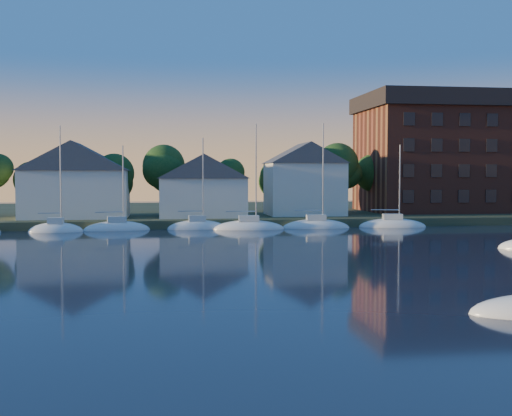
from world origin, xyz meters
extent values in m
plane|color=black|center=(0.00, 0.00, 0.00)|extent=(260.00, 260.00, 0.00)
cube|color=#333C23|center=(0.00, 75.00, 0.00)|extent=(160.00, 50.00, 2.00)
cube|color=brown|center=(0.00, 52.00, 0.00)|extent=(120.00, 3.00, 1.00)
cube|color=silver|center=(-22.00, 58.00, 4.00)|extent=(13.00, 9.00, 6.00)
cube|color=silver|center=(-6.00, 57.00, 3.50)|extent=(11.00, 8.00, 5.00)
cube|color=silver|center=(8.00, 59.00, 4.50)|extent=(10.00, 8.00, 7.00)
cube|color=brown|center=(34.00, 65.00, 8.50)|extent=(30.00, 16.00, 15.00)
cube|color=black|center=(34.00, 65.00, 17.20)|extent=(31.00, 17.00, 2.40)
cylinder|color=#3B251A|center=(-26.00, 63.00, 2.75)|extent=(0.50, 0.50, 3.50)
sphere|color=#183B15|center=(-26.00, 63.00, 7.20)|extent=(5.40, 5.40, 5.40)
cylinder|color=#3B251A|center=(-18.00, 63.00, 2.75)|extent=(0.50, 0.50, 3.50)
sphere|color=#183B15|center=(-18.00, 63.00, 7.20)|extent=(5.40, 5.40, 5.40)
cylinder|color=#3B251A|center=(-10.00, 63.00, 2.75)|extent=(0.50, 0.50, 3.50)
sphere|color=#183B15|center=(-10.00, 63.00, 7.20)|extent=(5.40, 5.40, 5.40)
cylinder|color=#3B251A|center=(-2.00, 63.00, 2.75)|extent=(0.50, 0.50, 3.50)
sphere|color=#183B15|center=(-2.00, 63.00, 7.20)|extent=(5.40, 5.40, 5.40)
cylinder|color=#3B251A|center=(6.00, 63.00, 2.75)|extent=(0.50, 0.50, 3.50)
sphere|color=#183B15|center=(6.00, 63.00, 7.20)|extent=(5.40, 5.40, 5.40)
cylinder|color=#3B251A|center=(14.00, 63.00, 2.75)|extent=(0.50, 0.50, 3.50)
sphere|color=#183B15|center=(14.00, 63.00, 7.20)|extent=(5.40, 5.40, 5.40)
cylinder|color=#3B251A|center=(22.00, 63.00, 2.75)|extent=(0.50, 0.50, 3.50)
sphere|color=#183B15|center=(22.00, 63.00, 7.20)|extent=(5.40, 5.40, 5.40)
cylinder|color=#3B251A|center=(30.00, 63.00, 2.75)|extent=(0.50, 0.50, 3.50)
sphere|color=#183B15|center=(30.00, 63.00, 7.20)|extent=(5.40, 5.40, 5.40)
cylinder|color=#3B251A|center=(38.00, 63.00, 2.75)|extent=(0.50, 0.50, 3.50)
sphere|color=#183B15|center=(38.00, 63.00, 7.20)|extent=(5.40, 5.40, 5.40)
ellipsoid|color=white|center=(-24.00, 49.00, 0.00)|extent=(7.50, 2.40, 2.20)
cube|color=silver|center=(-24.00, 49.00, 1.30)|extent=(2.10, 1.32, 0.70)
cylinder|color=#A5A8AD|center=(-23.25, 49.00, 5.95)|extent=(0.16, 0.16, 10.00)
cylinder|color=#A5A8AD|center=(-24.82, 49.00, 2.15)|extent=(3.15, 0.12, 0.12)
ellipsoid|color=white|center=(-16.00, 49.00, 0.00)|extent=(7.50, 2.40, 2.20)
cube|color=silver|center=(-16.00, 49.00, 1.30)|extent=(2.10, 1.32, 0.70)
cylinder|color=#A5A8AD|center=(-15.25, 49.00, 5.95)|extent=(0.16, 0.16, 10.00)
cylinder|color=#A5A8AD|center=(-16.82, 49.00, 2.15)|extent=(3.15, 0.12, 0.12)
ellipsoid|color=white|center=(-8.00, 49.00, 0.00)|extent=(7.50, 2.40, 2.20)
cube|color=silver|center=(-8.00, 49.00, 1.30)|extent=(2.10, 1.32, 0.70)
cylinder|color=#A5A8AD|center=(-7.25, 49.00, 5.95)|extent=(0.16, 0.16, 10.00)
cylinder|color=#A5A8AD|center=(-8.82, 49.00, 2.15)|extent=(3.15, 0.12, 0.12)
ellipsoid|color=white|center=(0.00, 49.00, 0.00)|extent=(7.50, 2.40, 2.20)
cube|color=silver|center=(0.00, 49.00, 1.30)|extent=(2.10, 1.32, 0.70)
cylinder|color=#A5A8AD|center=(0.75, 49.00, 5.95)|extent=(0.16, 0.16, 10.00)
cylinder|color=#A5A8AD|center=(-0.82, 49.00, 2.15)|extent=(3.15, 0.12, 0.12)
ellipsoid|color=white|center=(8.00, 49.00, 0.00)|extent=(7.50, 2.40, 2.20)
cube|color=silver|center=(8.00, 49.00, 1.30)|extent=(2.10, 1.32, 0.70)
cylinder|color=#A5A8AD|center=(8.75, 49.00, 5.95)|extent=(0.16, 0.16, 10.00)
cylinder|color=#A5A8AD|center=(7.17, 49.00, 2.15)|extent=(3.15, 0.12, 0.12)
ellipsoid|color=white|center=(16.00, 49.00, 0.00)|extent=(7.50, 2.40, 2.20)
cube|color=silver|center=(16.00, 49.00, 1.30)|extent=(2.10, 1.32, 0.70)
cylinder|color=#A5A8AD|center=(16.75, 49.00, 5.95)|extent=(0.16, 0.16, 10.00)
cylinder|color=#A5A8AD|center=(15.18, 49.00, 2.15)|extent=(3.15, 0.12, 0.12)
camera|label=1|loc=(-10.99, -26.26, 6.54)|focal=45.00mm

